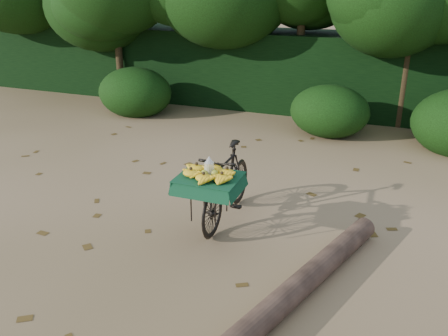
% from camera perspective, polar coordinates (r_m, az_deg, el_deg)
% --- Properties ---
extents(ground, '(80.00, 80.00, 0.00)m').
position_cam_1_polar(ground, '(6.55, -7.67, -5.38)').
color(ground, '#A9805A').
rests_on(ground, ground).
extents(vendor_bicycle, '(0.73, 1.75, 1.01)m').
position_cam_1_polar(vendor_bicycle, '(6.10, 0.26, -1.88)').
color(vendor_bicycle, black).
rests_on(vendor_bicycle, ground).
extents(fallen_log, '(1.30, 3.40, 0.25)m').
position_cam_1_polar(fallen_log, '(4.79, 7.86, -14.88)').
color(fallen_log, brown).
rests_on(fallen_log, ground).
extents(hedge_backdrop, '(26.00, 1.80, 1.80)m').
position_cam_1_polar(hedge_backdrop, '(11.89, 7.19, 11.67)').
color(hedge_backdrop, black).
rests_on(hedge_backdrop, ground).
extents(tree_row, '(14.50, 2.00, 4.00)m').
position_cam_1_polar(tree_row, '(11.17, 3.00, 16.85)').
color(tree_row, black).
rests_on(tree_row, ground).
extents(bush_clumps, '(8.80, 1.70, 0.90)m').
position_cam_1_polar(bush_clumps, '(9.97, 6.87, 7.06)').
color(bush_clumps, black).
rests_on(bush_clumps, ground).
extents(leaf_litter, '(7.00, 7.30, 0.01)m').
position_cam_1_polar(leaf_litter, '(7.06, -5.13, -3.12)').
color(leaf_litter, '#4F3815').
rests_on(leaf_litter, ground).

